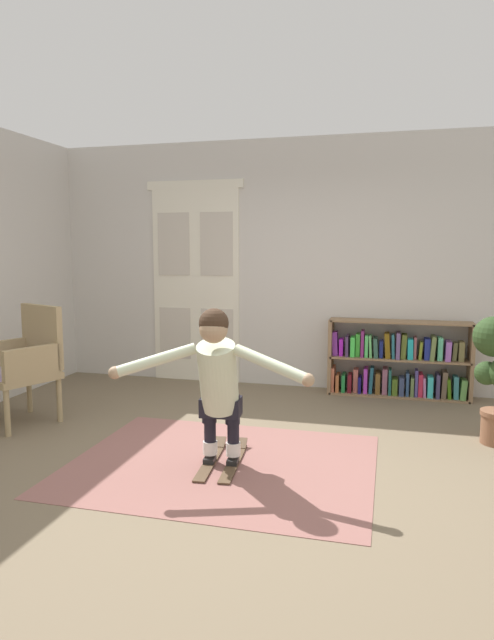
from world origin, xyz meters
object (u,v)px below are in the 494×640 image
(skis_pair, at_px, (223,460))
(bookshelf, at_px, (397,363))
(person_skier, at_px, (217,376))
(wicker_chair, at_px, (24,361))

(skis_pair, bearing_deg, bookshelf, 60.70)
(bookshelf, distance_m, person_skier, 2.85)
(person_skier, bearing_deg, wicker_chair, 162.41)
(bookshelf, xyz_separation_m, person_skier, (-1.30, -2.51, 0.35))
(bookshelf, relative_size, wicker_chair, 1.40)
(wicker_chair, distance_m, skis_pair, 2.24)
(bookshelf, bearing_deg, skis_pair, -119.30)
(person_skier, bearing_deg, bookshelf, 62.59)
(wicker_chair, relative_size, skis_pair, 1.36)
(skis_pair, relative_size, person_skier, 0.57)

